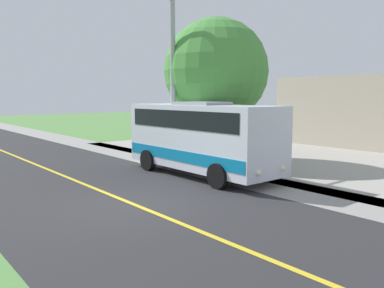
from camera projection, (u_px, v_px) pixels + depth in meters
name	position (u px, v px, depth m)	size (l,w,h in m)	color
ground_plane	(133.00, 204.00, 11.64)	(120.00, 120.00, 0.00)	#548442
road_surface	(133.00, 204.00, 11.64)	(8.00, 100.00, 0.01)	#28282B
sidewalk	(250.00, 180.00, 14.92)	(2.40, 100.00, 0.01)	gray
road_centre_line	(133.00, 204.00, 11.64)	(0.16, 100.00, 0.00)	gold
shuttle_bus_front	(202.00, 135.00, 15.80)	(2.58, 7.23, 2.98)	silver
street_light_pole	(171.00, 73.00, 17.76)	(1.97, 0.24, 7.68)	#9E9EA3
tree_curbside	(216.00, 71.00, 19.09)	(5.12, 5.12, 6.99)	brown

